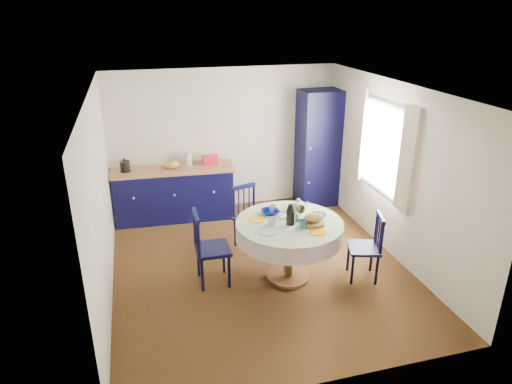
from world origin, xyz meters
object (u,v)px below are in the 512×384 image
mug_c (301,210)px  mug_b (302,224)px  pantry_cabinet (319,149)px  chair_far (249,217)px  cobalt_bowl (270,212)px  chair_left (209,248)px  kitchen_counter (174,192)px  mug_d (272,208)px  dining_table (290,231)px  mug_a (272,222)px  chair_right (367,247)px

mug_c → mug_b: bearing=-108.8°
pantry_cabinet → mug_c: 2.37m
chair_far → cobalt_bowl: (0.11, -0.71, 0.39)m
mug_c → chair_left: bearing=-177.9°
kitchen_counter → mug_d: size_ratio=19.03×
kitchen_counter → mug_c: 2.64m
pantry_cabinet → dining_table: (-1.35, -2.32, -0.33)m
cobalt_bowl → mug_a: bearing=-103.4°
mug_b → cobalt_bowl: mug_b is taller
pantry_cabinet → mug_b: (-1.26, -2.51, -0.15)m
kitchen_counter → chair_right: (2.28, -2.60, 0.00)m
chair_right → mug_b: (-0.91, 0.06, 0.43)m
mug_d → kitchen_counter: bearing=120.0°
pantry_cabinet → chair_right: (-0.35, -2.57, -0.58)m
dining_table → mug_c: bearing=44.2°
chair_right → mug_b: bearing=-77.0°
kitchen_counter → chair_far: 1.67m
chair_right → mug_a: (-1.26, 0.23, 0.42)m
mug_a → chair_left: bearing=164.8°
chair_left → chair_right: chair_left is taller
pantry_cabinet → chair_far: size_ratio=2.17×
chair_far → cobalt_bowl: chair_far is taller
kitchen_counter → mug_b: kitchen_counter is taller
chair_right → cobalt_bowl: bearing=-97.9°
chair_right → mug_a: bearing=-83.4°
dining_table → chair_right: size_ratio=1.49×
kitchen_counter → mug_d: (1.15, -1.99, 0.43)m
chair_far → chair_right: chair_far is taller
chair_far → mug_c: bearing=-72.5°
kitchen_counter → dining_table: 2.68m
chair_left → chair_right: bearing=-101.6°
chair_far → mug_a: 1.11m
chair_far → mug_d: chair_far is taller
kitchen_counter → chair_left: (0.24, -2.16, 0.05)m
mug_c → mug_a: bearing=-152.3°
pantry_cabinet → mug_a: pantry_cabinet is taller
chair_right → mug_c: size_ratio=8.53×
chair_left → mug_d: 1.00m
chair_left → cobalt_bowl: (0.86, 0.11, 0.36)m
chair_left → dining_table: bearing=-99.6°
pantry_cabinet → mug_a: bearing=-126.5°
chair_right → mug_b: 1.01m
kitchen_counter → mug_b: bearing=-58.1°
dining_table → mug_b: bearing=-63.5°
mug_a → dining_table: bearing=5.8°
mug_c → chair_far: bearing=124.6°
pantry_cabinet → chair_far: pantry_cabinet is taller
pantry_cabinet → mug_b: size_ratio=18.88×
mug_d → mug_c: bearing=-18.9°
pantry_cabinet → mug_d: size_ratio=19.27×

